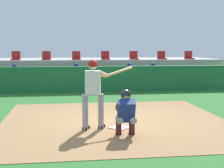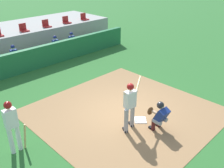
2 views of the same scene
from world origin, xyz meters
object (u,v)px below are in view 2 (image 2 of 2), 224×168
object	(u,v)px
batter_at_plate	(130,103)
catcher_crouched	(159,115)
dugout_player_2	(57,46)
stadium_seat_4	(24,29)
home_plate	(140,120)
stadium_seat_6	(66,21)
dugout_player_3	(73,42)
dugout_player_1	(15,56)
stadium_seat_5	(46,25)
on_deck_batter	(12,124)
stadium_seat_7	(84,18)

from	to	relation	value
batter_at_plate	catcher_crouched	xyz separation A→B (m)	(0.68, -0.75, -0.43)
dugout_player_2	stadium_seat_4	distance (m)	2.42
home_plate	stadium_seat_6	bearing A→B (deg)	68.24
home_plate	stadium_seat_4	distance (m)	10.32
catcher_crouched	dugout_player_3	xyz separation A→B (m)	(3.04, 8.93, 0.07)
stadium_seat_4	catcher_crouched	bearing A→B (deg)	-94.20
dugout_player_3	stadium_seat_4	xyz separation A→B (m)	(-2.24, 2.03, 0.86)
home_plate	dugout_player_2	bearing A→B (deg)	77.48
batter_at_plate	dugout_player_3	world-z (taller)	batter_at_plate
dugout_player_1	stadium_seat_5	distance (m)	3.98
stadium_seat_5	dugout_player_2	bearing A→B (deg)	-107.16
catcher_crouched	on_deck_batter	world-z (taller)	on_deck_batter
stadium_seat_4	stadium_seat_5	xyz separation A→B (m)	(1.62, 0.00, 0.00)
catcher_crouched	batter_at_plate	bearing A→B (deg)	132.26
home_plate	stadium_seat_5	bearing A→B (deg)	76.53
home_plate	stadium_seat_4	xyz separation A→B (m)	(0.81, 10.18, 1.51)
stadium_seat_4	stadium_seat_5	distance (m)	1.62
catcher_crouched	dugout_player_2	bearing A→B (deg)	78.60
on_deck_batter	stadium_seat_6	size ratio (longest dim) A/B	3.72
stadium_seat_5	stadium_seat_6	distance (m)	1.63
catcher_crouched	on_deck_batter	xyz separation A→B (m)	(-4.03, 2.46, 0.41)
dugout_player_2	stadium_seat_7	distance (m)	4.46
dugout_player_1	dugout_player_2	world-z (taller)	same
catcher_crouched	dugout_player_2	distance (m)	9.11
stadium_seat_6	stadium_seat_5	bearing A→B (deg)	180.00
stadium_seat_5	stadium_seat_6	bearing A→B (deg)	0.00
batter_at_plate	dugout_player_3	bearing A→B (deg)	65.57
home_plate	dugout_player_3	bearing A→B (deg)	69.48
dugout_player_3	batter_at_plate	bearing A→B (deg)	-114.43
home_plate	stadium_seat_4	bearing A→B (deg)	85.44
batter_at_plate	dugout_player_3	distance (m)	9.00
batter_at_plate	dugout_player_1	distance (m)	8.20
on_deck_batter	stadium_seat_5	size ratio (longest dim) A/B	3.72
dugout_player_3	stadium_seat_4	bearing A→B (deg)	137.70
on_deck_batter	dugout_player_3	world-z (taller)	on_deck_batter
catcher_crouched	dugout_player_1	world-z (taller)	dugout_player_1
on_deck_batter	stadium_seat_7	distance (m)	12.92
batter_at_plate	stadium_seat_7	size ratio (longest dim) A/B	3.76
dugout_player_1	stadium_seat_7	distance (m)	6.92
on_deck_batter	dugout_player_1	size ratio (longest dim) A/B	1.37
catcher_crouched	stadium_seat_5	world-z (taller)	stadium_seat_5
stadium_seat_4	stadium_seat_5	size ratio (longest dim) A/B	1.00
home_plate	stadium_seat_7	bearing A→B (deg)	60.81
stadium_seat_6	stadium_seat_7	size ratio (longest dim) A/B	1.00
batter_at_plate	catcher_crouched	world-z (taller)	batter_at_plate
dugout_player_1	stadium_seat_4	size ratio (longest dim) A/B	2.71
batter_at_plate	dugout_player_2	size ratio (longest dim) A/B	1.39
catcher_crouched	stadium_seat_7	distance (m)	12.39
catcher_crouched	stadium_seat_5	xyz separation A→B (m)	(2.43, 10.97, 0.93)
dugout_player_1	dugout_player_3	bearing A→B (deg)	0.00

